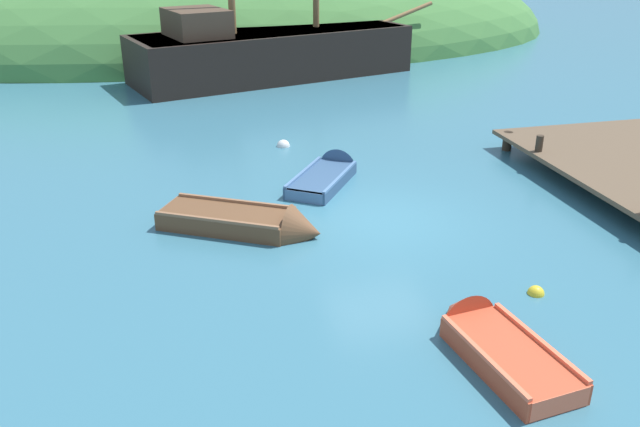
# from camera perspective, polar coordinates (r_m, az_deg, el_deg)

# --- Properties ---
(ground_plane) EXTENTS (120.00, 120.00, 0.00)m
(ground_plane) POSITION_cam_1_polar(r_m,az_deg,el_deg) (15.40, 5.40, -0.60)
(ground_plane) COLOR teal
(shore_hill) EXTENTS (44.25, 24.72, 11.19)m
(shore_hill) POSITION_cam_1_polar(r_m,az_deg,el_deg) (42.65, -10.31, 14.85)
(shore_hill) COLOR #477F3D
(shore_hill) RESTS_ON ground
(sailing_ship) EXTENTS (15.04, 7.33, 11.30)m
(sailing_ship) POSITION_cam_1_polar(r_m,az_deg,el_deg) (30.29, -4.34, 13.18)
(sailing_ship) COLOR black
(sailing_ship) RESTS_ON ground
(rowboat_outer_left) EXTENTS (3.80, 2.87, 1.15)m
(rowboat_outer_left) POSITION_cam_1_polar(r_m,az_deg,el_deg) (14.85, -5.99, -0.98)
(rowboat_outer_left) COLOR brown
(rowboat_outer_left) RESTS_ON ground
(rowboat_near_dock) EXTENTS (1.46, 3.02, 1.06)m
(rowboat_near_dock) POSITION_cam_1_polar(r_m,az_deg,el_deg) (11.15, 14.66, -10.93)
(rowboat_near_dock) COLOR #C64C2D
(rowboat_near_dock) RESTS_ON ground
(rowboat_outer_right) EXTENTS (2.69, 3.23, 1.06)m
(rowboat_outer_right) POSITION_cam_1_polar(r_m,az_deg,el_deg) (17.85, 0.78, 3.31)
(rowboat_outer_right) COLOR #335175
(rowboat_outer_right) RESTS_ON ground
(buoy_white) EXTENTS (0.41, 0.41, 0.41)m
(buoy_white) POSITION_cam_1_polar(r_m,az_deg,el_deg) (20.61, -3.19, 5.84)
(buoy_white) COLOR white
(buoy_white) RESTS_ON ground
(buoy_yellow) EXTENTS (0.32, 0.32, 0.32)m
(buoy_yellow) POSITION_cam_1_polar(r_m,az_deg,el_deg) (13.02, 18.19, -6.62)
(buoy_yellow) COLOR yellow
(buoy_yellow) RESTS_ON ground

